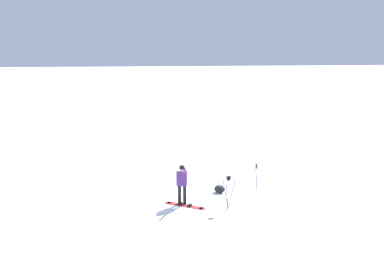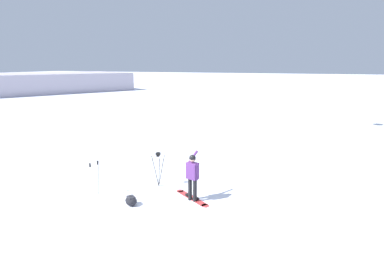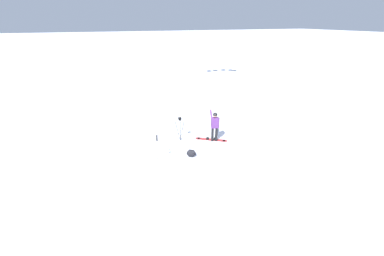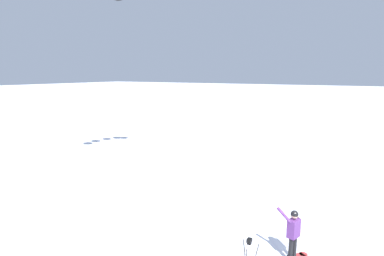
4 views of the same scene
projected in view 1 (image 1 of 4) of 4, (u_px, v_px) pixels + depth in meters
ground_plane at (186, 198)px, 17.28m from camera, size 300.00×300.00×0.00m
snowboarder at (182, 181)px, 16.39m from camera, size 0.74×0.46×1.73m
snowboard at (185, 205)px, 16.42m from camera, size 1.12×1.58×0.10m
gear_bag_large at (219, 189)px, 17.92m from camera, size 0.59×0.61×0.33m
camera_tripod at (228, 186)px, 15.89m from camera, size 0.49×0.48×1.39m
ski_poles at (256, 174)px, 17.85m from camera, size 0.38×0.20×1.31m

